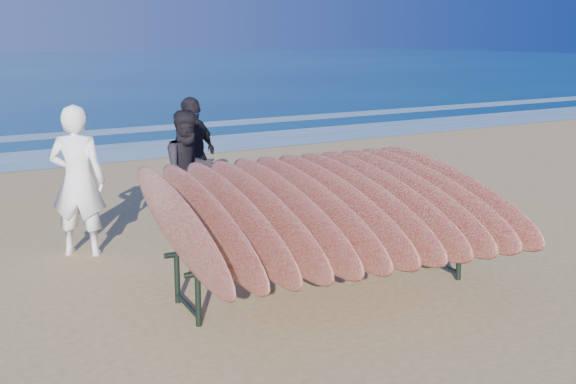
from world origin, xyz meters
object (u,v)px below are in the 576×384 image
surfboard_rack (325,208)px  person_dark_b (193,156)px  person_dark_a (189,171)px  person_white (78,181)px

surfboard_rack → person_dark_b: 3.76m
person_dark_a → person_dark_b: 0.94m
person_dark_b → surfboard_rack: bearing=55.3°
person_dark_b → person_dark_a: bearing=31.2°
person_white → person_dark_b: (2.01, 1.15, -0.04)m
person_dark_a → person_dark_b: person_dark_b is taller
person_white → person_dark_a: 1.62m
surfboard_rack → person_white: size_ratio=1.92×
person_white → person_dark_b: person_white is taller
person_dark_b → person_white: bearing=-1.6°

